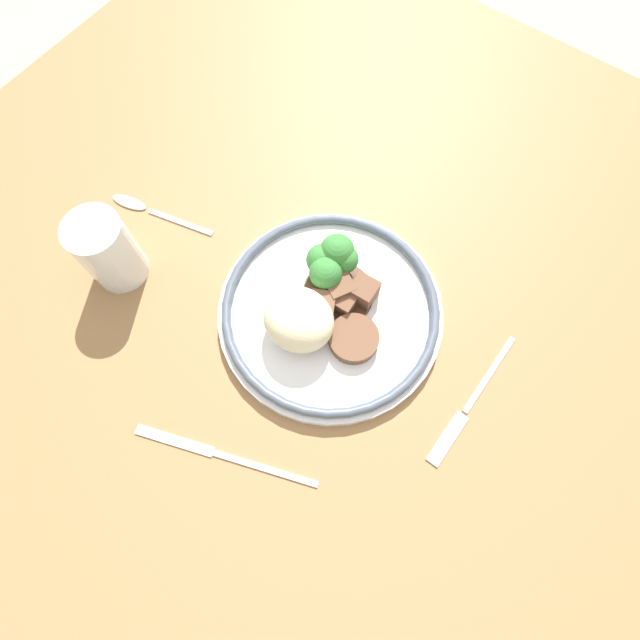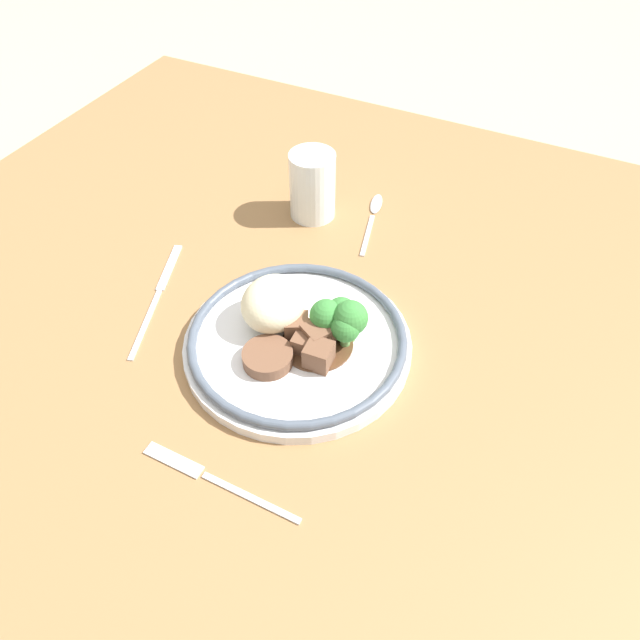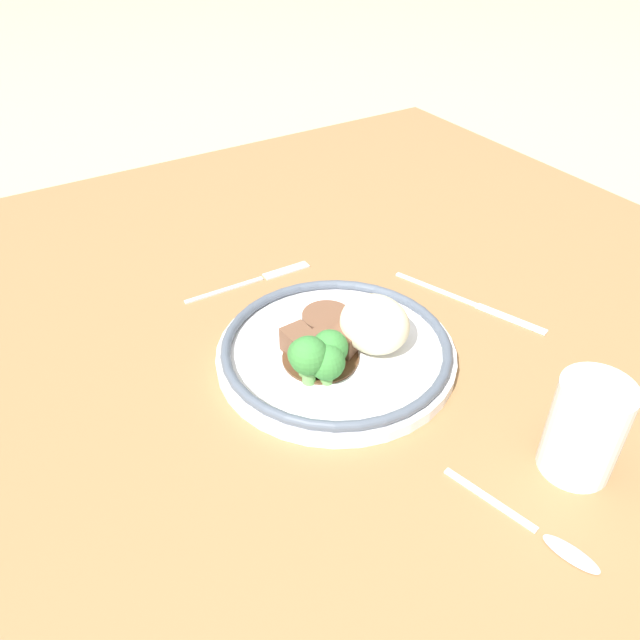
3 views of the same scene
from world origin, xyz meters
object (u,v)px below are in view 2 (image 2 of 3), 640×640
at_px(plate, 298,334).
at_px(juice_glass, 312,189).
at_px(spoon, 374,211).
at_px(knife, 158,293).
at_px(fork, 205,475).

height_order(plate, juice_glass, juice_glass).
bearing_deg(spoon, plate, 170.65).
xyz_separation_m(plate, knife, (-0.00, 0.22, -0.02)).
bearing_deg(juice_glass, spoon, -61.15).
xyz_separation_m(juice_glass, spoon, (0.05, -0.09, -0.05)).
bearing_deg(spoon, knife, 133.77).
relative_size(juice_glass, spoon, 0.67).
relative_size(fork, knife, 0.90).
relative_size(juice_glass, fork, 0.55).
xyz_separation_m(fork, spoon, (0.51, 0.02, 0.00)).
xyz_separation_m(juice_glass, knife, (-0.26, 0.11, -0.05)).
bearing_deg(juice_glass, plate, -157.01).
height_order(juice_glass, knife, juice_glass).
xyz_separation_m(plate, fork, (-0.21, 0.00, -0.02)).
bearing_deg(juice_glass, knife, 157.27).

